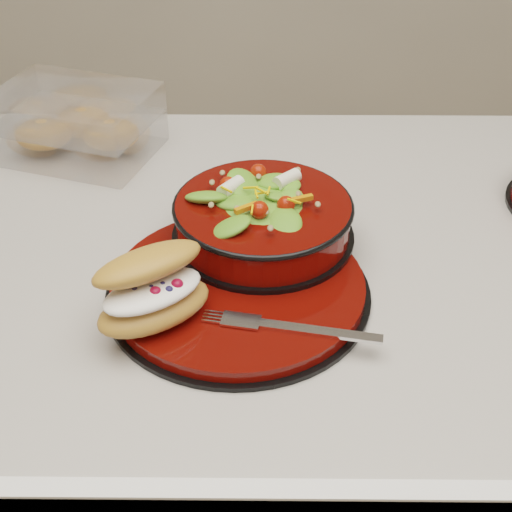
{
  "coord_description": "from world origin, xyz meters",
  "views": [
    {
      "loc": [
        -0.12,
        -0.73,
        1.42
      ],
      "look_at": [
        -0.12,
        -0.08,
        0.94
      ],
      "focal_mm": 50.0,
      "sensor_mm": 36.0,
      "label": 1
    }
  ],
  "objects_px": {
    "dinner_plate": "(239,288)",
    "salad_bowl": "(263,214)",
    "island_counter": "(331,466)",
    "croissant": "(153,289)",
    "fork": "(295,328)",
    "pastry_box": "(76,124)"
  },
  "relations": [
    {
      "from": "dinner_plate",
      "to": "croissant",
      "type": "bearing_deg",
      "value": -145.46
    },
    {
      "from": "pastry_box",
      "to": "dinner_plate",
      "type": "bearing_deg",
      "value": -35.63
    },
    {
      "from": "fork",
      "to": "pastry_box",
      "type": "xyz_separation_m",
      "value": [
        -0.31,
        0.42,
        0.02
      ]
    },
    {
      "from": "salad_bowl",
      "to": "island_counter",
      "type": "bearing_deg",
      "value": 7.08
    },
    {
      "from": "croissant",
      "to": "salad_bowl",
      "type": "bearing_deg",
      "value": 17.67
    },
    {
      "from": "island_counter",
      "to": "dinner_plate",
      "type": "bearing_deg",
      "value": -144.56
    },
    {
      "from": "island_counter",
      "to": "fork",
      "type": "relative_size",
      "value": 7.37
    },
    {
      "from": "dinner_plate",
      "to": "fork",
      "type": "xyz_separation_m",
      "value": [
        0.06,
        -0.08,
        0.01
      ]
    },
    {
      "from": "island_counter",
      "to": "croissant",
      "type": "distance_m",
      "value": 0.57
    },
    {
      "from": "salad_bowl",
      "to": "dinner_plate",
      "type": "bearing_deg",
      "value": -107.43
    },
    {
      "from": "island_counter",
      "to": "dinner_plate",
      "type": "xyz_separation_m",
      "value": [
        -0.14,
        -0.1,
        0.46
      ]
    },
    {
      "from": "dinner_plate",
      "to": "pastry_box",
      "type": "bearing_deg",
      "value": 126.38
    },
    {
      "from": "croissant",
      "to": "fork",
      "type": "relative_size",
      "value": 0.85
    },
    {
      "from": "pastry_box",
      "to": "salad_bowl",
      "type": "bearing_deg",
      "value": -24.6
    },
    {
      "from": "dinner_plate",
      "to": "salad_bowl",
      "type": "distance_m",
      "value": 0.1
    },
    {
      "from": "island_counter",
      "to": "dinner_plate",
      "type": "distance_m",
      "value": 0.49
    },
    {
      "from": "dinner_plate",
      "to": "pastry_box",
      "type": "height_order",
      "value": "pastry_box"
    },
    {
      "from": "salad_bowl",
      "to": "croissant",
      "type": "relative_size",
      "value": 1.56
    },
    {
      "from": "dinner_plate",
      "to": "croissant",
      "type": "relative_size",
      "value": 2.11
    },
    {
      "from": "dinner_plate",
      "to": "salad_bowl",
      "type": "height_order",
      "value": "salad_bowl"
    },
    {
      "from": "island_counter",
      "to": "salad_bowl",
      "type": "xyz_separation_m",
      "value": [
        -0.11,
        -0.01,
        0.5
      ]
    },
    {
      "from": "salad_bowl",
      "to": "fork",
      "type": "distance_m",
      "value": 0.17
    }
  ]
}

